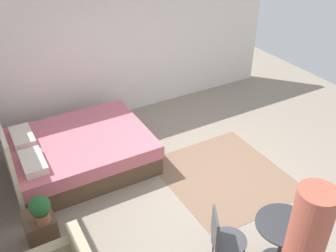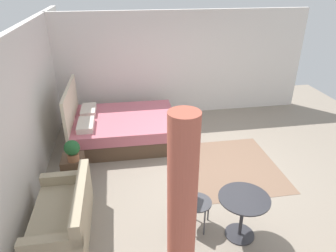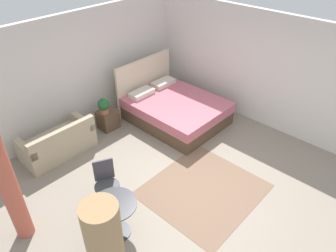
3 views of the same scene
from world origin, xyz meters
name	(u,v)px [view 1 (image 1 of 3)]	position (x,y,z in m)	size (l,w,h in m)	color
ground_plane	(209,186)	(0.00, 0.00, -0.01)	(8.79, 9.46, 0.02)	gray
wall_right	(129,49)	(2.90, 0.00, 1.32)	(0.12, 6.46, 2.65)	silver
area_rug	(225,176)	(0.07, -0.36, 0.00)	(2.02, 1.87, 0.01)	#7F604C
bed	(76,152)	(1.50, 1.66, 0.32)	(1.81, 2.28, 1.33)	brown
nightstand	(41,229)	(0.17, 2.58, 0.23)	(0.43, 0.39, 0.46)	brown
potted_plant	(40,208)	(0.07, 2.54, 0.67)	(0.27, 0.27, 0.39)	#935B3D
balcony_table	(283,236)	(-1.63, 0.09, 0.48)	(0.71, 0.71, 0.68)	#2D2D33
cafe_chair_near_window	(222,236)	(-1.30, 0.75, 0.52)	(0.59, 0.59, 0.87)	#3F3F44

